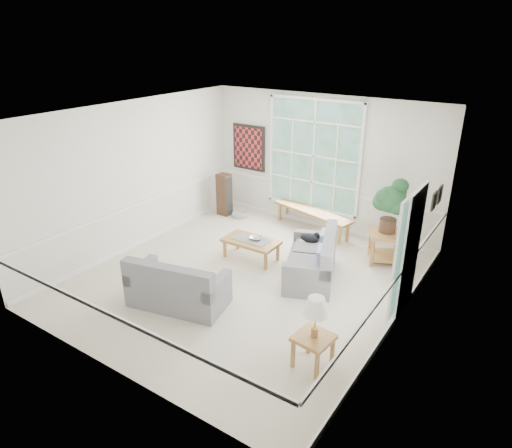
# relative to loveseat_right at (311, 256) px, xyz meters

# --- Properties ---
(floor) EXTENTS (5.50, 6.00, 0.01)m
(floor) POSITION_rel_loveseat_right_xyz_m (-0.96, -0.71, -0.44)
(floor) COLOR beige
(floor) RESTS_ON ground
(ceiling) EXTENTS (5.50, 6.00, 0.02)m
(ceiling) POSITION_rel_loveseat_right_xyz_m (-0.96, -0.71, 2.57)
(ceiling) COLOR white
(ceiling) RESTS_ON ground
(wall_back) EXTENTS (5.50, 0.02, 3.00)m
(wall_back) POSITION_rel_loveseat_right_xyz_m (-0.96, 2.29, 1.07)
(wall_back) COLOR silver
(wall_back) RESTS_ON ground
(wall_front) EXTENTS (5.50, 0.02, 3.00)m
(wall_front) POSITION_rel_loveseat_right_xyz_m (-0.96, -3.71, 1.07)
(wall_front) COLOR silver
(wall_front) RESTS_ON ground
(wall_left) EXTENTS (0.02, 6.00, 3.00)m
(wall_left) POSITION_rel_loveseat_right_xyz_m (-3.71, -0.71, 1.07)
(wall_left) COLOR silver
(wall_left) RESTS_ON ground
(wall_right) EXTENTS (0.02, 6.00, 3.00)m
(wall_right) POSITION_rel_loveseat_right_xyz_m (1.79, -0.71, 1.07)
(wall_right) COLOR silver
(wall_right) RESTS_ON ground
(window_back) EXTENTS (2.30, 0.08, 2.40)m
(window_back) POSITION_rel_loveseat_right_xyz_m (-1.16, 2.25, 1.22)
(window_back) COLOR white
(window_back) RESTS_ON wall_back
(entry_door) EXTENTS (0.08, 0.90, 2.10)m
(entry_door) POSITION_rel_loveseat_right_xyz_m (1.75, -0.11, 0.62)
(entry_door) COLOR white
(entry_door) RESTS_ON floor
(door_sidelight) EXTENTS (0.08, 0.26, 1.90)m
(door_sidelight) POSITION_rel_loveseat_right_xyz_m (1.75, -0.74, 0.72)
(door_sidelight) COLOR white
(door_sidelight) RESTS_ON wall_right
(wall_art) EXTENTS (0.90, 0.06, 1.10)m
(wall_art) POSITION_rel_loveseat_right_xyz_m (-2.91, 2.24, 1.17)
(wall_art) COLOR maroon
(wall_art) RESTS_ON wall_back
(wall_frame_near) EXTENTS (0.04, 0.26, 0.32)m
(wall_frame_near) POSITION_rel_loveseat_right_xyz_m (1.75, 1.04, 1.12)
(wall_frame_near) COLOR black
(wall_frame_near) RESTS_ON wall_right
(wall_frame_far) EXTENTS (0.04, 0.26, 0.32)m
(wall_frame_far) POSITION_rel_loveseat_right_xyz_m (1.75, 1.44, 1.12)
(wall_frame_far) COLOR black
(wall_frame_far) RESTS_ON wall_right
(loveseat_right) EXTENTS (1.35, 1.79, 0.87)m
(loveseat_right) POSITION_rel_loveseat_right_xyz_m (0.00, 0.00, 0.00)
(loveseat_right) COLOR slate
(loveseat_right) RESTS_ON floor
(loveseat_front) EXTENTS (1.73, 1.15, 0.86)m
(loveseat_front) POSITION_rel_loveseat_right_xyz_m (-1.41, -2.01, -0.00)
(loveseat_front) COLOR slate
(loveseat_front) RESTS_ON floor
(coffee_table) EXTENTS (1.11, 0.62, 0.41)m
(coffee_table) POSITION_rel_loveseat_right_xyz_m (-1.33, 0.01, -0.23)
(coffee_table) COLOR olive
(coffee_table) RESTS_ON floor
(pewter_bowl) EXTENTS (0.33, 0.33, 0.08)m
(pewter_bowl) POSITION_rel_loveseat_right_xyz_m (-1.25, 0.08, 0.02)
(pewter_bowl) COLOR #A2A3A8
(pewter_bowl) RESTS_ON coffee_table
(window_bench) EXTENTS (2.07, 0.90, 0.48)m
(window_bench) POSITION_rel_loveseat_right_xyz_m (-0.97, 1.94, -0.19)
(window_bench) COLOR olive
(window_bench) RESTS_ON floor
(end_table) EXTENTS (0.84, 0.84, 0.63)m
(end_table) POSITION_rel_loveseat_right_xyz_m (0.92, 1.36, -0.12)
(end_table) COLOR olive
(end_table) RESTS_ON floor
(houseplant) EXTENTS (0.89, 0.89, 1.09)m
(houseplant) POSITION_rel_loveseat_right_xyz_m (0.91, 1.39, 0.74)
(houseplant) COLOR #1E4927
(houseplant) RESTS_ON end_table
(side_table) EXTENTS (0.53, 0.53, 0.49)m
(side_table) POSITION_rel_loveseat_right_xyz_m (1.15, -2.15, -0.19)
(side_table) COLOR olive
(side_table) RESTS_ON floor
(table_lamp) EXTENTS (0.39, 0.39, 0.60)m
(table_lamp) POSITION_rel_loveseat_right_xyz_m (1.16, -2.15, 0.35)
(table_lamp) COLOR silver
(table_lamp) RESTS_ON side_table
(pet_bed) EXTENTS (0.39, 0.39, 0.12)m
(pet_bed) POSITION_rel_loveseat_right_xyz_m (-2.81, 1.68, -0.37)
(pet_bed) COLOR gray
(pet_bed) RESTS_ON floor
(floor_speaker) EXTENTS (0.34, 0.27, 1.03)m
(floor_speaker) POSITION_rel_loveseat_right_xyz_m (-3.22, 1.62, 0.08)
(floor_speaker) COLOR #3A2518
(floor_speaker) RESTS_ON floor
(cat) EXTENTS (0.38, 0.27, 0.18)m
(cat) POSITION_rel_loveseat_right_xyz_m (-0.29, 0.49, 0.10)
(cat) COLOR black
(cat) RESTS_ON loveseat_right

